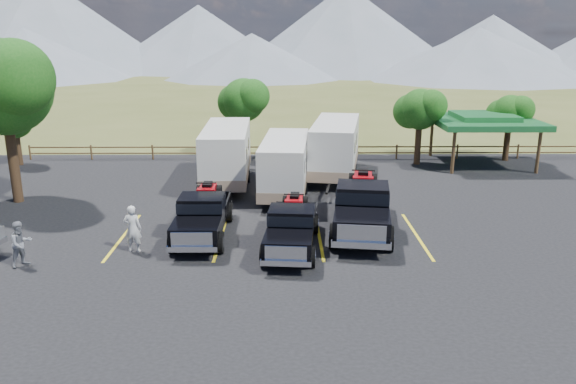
{
  "coord_description": "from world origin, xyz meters",
  "views": [
    {
      "loc": [
        0.52,
        -17.56,
        8.03
      ],
      "look_at": [
        0.74,
        5.07,
        1.6
      ],
      "focal_mm": 35.0,
      "sensor_mm": 36.0,
      "label": 1
    }
  ],
  "objects_px": {
    "rig_center": "(292,225)",
    "person_b": "(21,244)",
    "pavilion": "(484,121)",
    "rig_left": "(203,213)",
    "trailer_center": "(285,166)",
    "tree_big_nw": "(2,87)",
    "trailer_right": "(335,148)",
    "rig_right": "(362,205)",
    "person_a": "(133,229)",
    "trailer_left": "(227,155)"
  },
  "relations": [
    {
      "from": "trailer_left",
      "to": "person_a",
      "type": "xyz_separation_m",
      "value": [
        -2.61,
        -9.88,
        -0.73
      ]
    },
    {
      "from": "pavilion",
      "to": "person_b",
      "type": "xyz_separation_m",
      "value": [
        -21.74,
        -15.94,
        -1.92
      ]
    },
    {
      "from": "tree_big_nw",
      "to": "pavilion",
      "type": "bearing_deg",
      "value": 17.34
    },
    {
      "from": "tree_big_nw",
      "to": "trailer_left",
      "type": "bearing_deg",
      "value": 17.85
    },
    {
      "from": "rig_left",
      "to": "rig_right",
      "type": "bearing_deg",
      "value": 5.43
    },
    {
      "from": "trailer_right",
      "to": "person_a",
      "type": "bearing_deg",
      "value": -117.43
    },
    {
      "from": "rig_center",
      "to": "tree_big_nw",
      "type": "bearing_deg",
      "value": 160.11
    },
    {
      "from": "rig_left",
      "to": "trailer_right",
      "type": "bearing_deg",
      "value": 57.55
    },
    {
      "from": "pavilion",
      "to": "rig_center",
      "type": "bearing_deg",
      "value": -130.44
    },
    {
      "from": "pavilion",
      "to": "rig_left",
      "type": "relative_size",
      "value": 1.07
    },
    {
      "from": "rig_center",
      "to": "trailer_right",
      "type": "xyz_separation_m",
      "value": [
        2.66,
        11.14,
        0.77
      ]
    },
    {
      "from": "tree_big_nw",
      "to": "rig_left",
      "type": "distance_m",
      "value": 11.89
    },
    {
      "from": "rig_left",
      "to": "pavilion",
      "type": "bearing_deg",
      "value": 39.49
    },
    {
      "from": "trailer_left",
      "to": "trailer_center",
      "type": "xyz_separation_m",
      "value": [
        3.15,
        -2.19,
        -0.13
      ]
    },
    {
      "from": "pavilion",
      "to": "person_a",
      "type": "xyz_separation_m",
      "value": [
        -18.13,
        -14.63,
        -1.84
      ]
    },
    {
      "from": "pavilion",
      "to": "trailer_center",
      "type": "distance_m",
      "value": 14.24
    },
    {
      "from": "person_b",
      "to": "tree_big_nw",
      "type": "bearing_deg",
      "value": 62.15
    },
    {
      "from": "rig_left",
      "to": "rig_center",
      "type": "xyz_separation_m",
      "value": [
        3.59,
        -1.41,
        -0.04
      ]
    },
    {
      "from": "rig_left",
      "to": "rig_center",
      "type": "height_order",
      "value": "rig_left"
    },
    {
      "from": "pavilion",
      "to": "trailer_right",
      "type": "height_order",
      "value": "pavilion"
    },
    {
      "from": "trailer_right",
      "to": "trailer_center",
      "type": "bearing_deg",
      "value": -117.62
    },
    {
      "from": "rig_right",
      "to": "trailer_center",
      "type": "xyz_separation_m",
      "value": [
        -3.21,
        5.31,
        0.42
      ]
    },
    {
      "from": "pavilion",
      "to": "rig_left",
      "type": "bearing_deg",
      "value": -140.79
    },
    {
      "from": "trailer_left",
      "to": "trailer_center",
      "type": "relative_size",
      "value": 1.08
    },
    {
      "from": "tree_big_nw",
      "to": "trailer_right",
      "type": "height_order",
      "value": "tree_big_nw"
    },
    {
      "from": "trailer_center",
      "to": "person_a",
      "type": "bearing_deg",
      "value": -122.55
    },
    {
      "from": "rig_left",
      "to": "trailer_center",
      "type": "relative_size",
      "value": 0.69
    },
    {
      "from": "rig_left",
      "to": "trailer_right",
      "type": "height_order",
      "value": "trailer_right"
    },
    {
      "from": "rig_center",
      "to": "trailer_center",
      "type": "distance_m",
      "value": 7.33
    },
    {
      "from": "pavilion",
      "to": "trailer_right",
      "type": "xyz_separation_m",
      "value": [
        -9.48,
        -3.11,
        -1.09
      ]
    },
    {
      "from": "rig_left",
      "to": "rig_right",
      "type": "height_order",
      "value": "rig_right"
    },
    {
      "from": "person_b",
      "to": "trailer_right",
      "type": "bearing_deg",
      "value": -7.09
    },
    {
      "from": "tree_big_nw",
      "to": "trailer_left",
      "type": "distance_m",
      "value": 11.23
    },
    {
      "from": "rig_right",
      "to": "person_b",
      "type": "height_order",
      "value": "rig_right"
    },
    {
      "from": "rig_center",
      "to": "person_b",
      "type": "bearing_deg",
      "value": -164.79
    },
    {
      "from": "tree_big_nw",
      "to": "rig_center",
      "type": "height_order",
      "value": "tree_big_nw"
    },
    {
      "from": "trailer_center",
      "to": "trailer_right",
      "type": "bearing_deg",
      "value": 57.16
    },
    {
      "from": "rig_center",
      "to": "person_a",
      "type": "distance_m",
      "value": 6.0
    },
    {
      "from": "trailer_center",
      "to": "person_a",
      "type": "distance_m",
      "value": 9.63
    },
    {
      "from": "tree_big_nw",
      "to": "rig_right",
      "type": "distance_m",
      "value": 17.5
    },
    {
      "from": "tree_big_nw",
      "to": "trailer_right",
      "type": "bearing_deg",
      "value": 16.86
    },
    {
      "from": "rig_center",
      "to": "person_b",
      "type": "xyz_separation_m",
      "value": [
        -9.6,
        -1.7,
        -0.06
      ]
    },
    {
      "from": "pavilion",
      "to": "rig_center",
      "type": "xyz_separation_m",
      "value": [
        -12.14,
        -14.24,
        -1.86
      ]
    },
    {
      "from": "pavilion",
      "to": "rig_left",
      "type": "xyz_separation_m",
      "value": [
        -15.73,
        -12.84,
        -1.82
      ]
    },
    {
      "from": "tree_big_nw",
      "to": "person_b",
      "type": "bearing_deg",
      "value": -64.44
    },
    {
      "from": "trailer_right",
      "to": "person_b",
      "type": "height_order",
      "value": "trailer_right"
    },
    {
      "from": "rig_center",
      "to": "person_a",
      "type": "height_order",
      "value": "rig_center"
    },
    {
      "from": "rig_right",
      "to": "trailer_right",
      "type": "distance_m",
      "value": 9.16
    },
    {
      "from": "rig_center",
      "to": "person_b",
      "type": "height_order",
      "value": "rig_center"
    },
    {
      "from": "rig_right",
      "to": "person_a",
      "type": "height_order",
      "value": "rig_right"
    }
  ]
}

